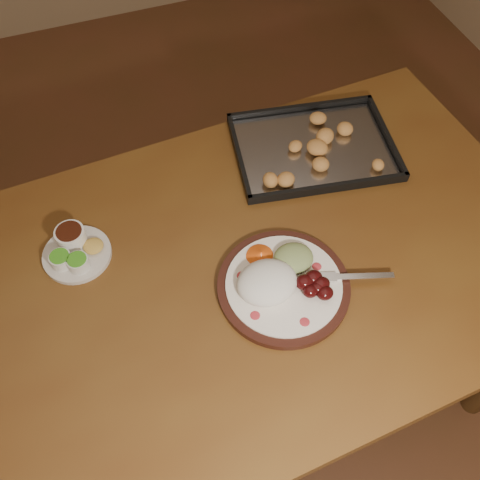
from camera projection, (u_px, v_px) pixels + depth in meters
name	position (u px, v px, depth m)	size (l,w,h in m)	color
ground	(174.00, 327.00, 1.95)	(4.00, 4.00, 0.00)	brown
dining_table	(240.00, 288.00, 1.30)	(1.55, 0.99, 0.75)	brown
dinner_plate	(281.00, 282.00, 1.17)	(0.38, 0.29, 0.07)	black
condiment_saucer	(74.00, 250.00, 1.22)	(0.16, 0.16, 0.05)	beige
baking_tray	(314.00, 147.00, 1.42)	(0.46, 0.37, 0.04)	black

